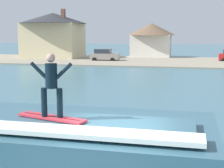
{
  "coord_description": "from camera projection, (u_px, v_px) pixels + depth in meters",
  "views": [
    {
      "loc": [
        1.8,
        -8.18,
        4.14
      ],
      "look_at": [
        -1.36,
        5.37,
        2.06
      ],
      "focal_mm": 54.15,
      "sensor_mm": 36.0,
      "label": 1
    }
  ],
  "objects": [
    {
      "name": "house_small_cottage",
      "position": [
        151.0,
        38.0,
        58.37
      ],
      "size": [
        8.26,
        8.26,
        5.93
      ],
      "color": "silver",
      "rests_on": "ground_plane"
    },
    {
      "name": "house_with_chimney",
      "position": [
        53.0,
        33.0,
        56.08
      ],
      "size": [
        11.21,
        11.21,
        8.06
      ],
      "color": "beige",
      "rests_on": "ground_plane"
    },
    {
      "name": "wave_crest",
      "position": [
        75.0,
        149.0,
        9.7
      ],
      "size": [
        7.89,
        4.22,
        1.84
      ],
      "color": "#366072",
      "rests_on": "ground_plane"
    },
    {
      "name": "car_near_shore",
      "position": [
        105.0,
        55.0,
        50.43
      ],
      "size": [
        4.21,
        2.32,
        1.86
      ],
      "color": "gray",
      "rests_on": "ground_plane"
    },
    {
      "name": "surfer",
      "position": [
        51.0,
        82.0,
        9.01
      ],
      "size": [
        1.19,
        0.32,
        1.72
      ],
      "color": "black",
      "rests_on": "surfboard"
    },
    {
      "name": "shoreline_bank",
      "position": [
        178.0,
        62.0,
        49.1
      ],
      "size": [
        120.0,
        17.8,
        0.19
      ],
      "color": "gray",
      "rests_on": "ground_plane"
    },
    {
      "name": "surfboard",
      "position": [
        51.0,
        117.0,
        9.21
      ],
      "size": [
        2.12,
        0.95,
        0.06
      ],
      "color": "#D8333F",
      "rests_on": "wave_crest"
    }
  ]
}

